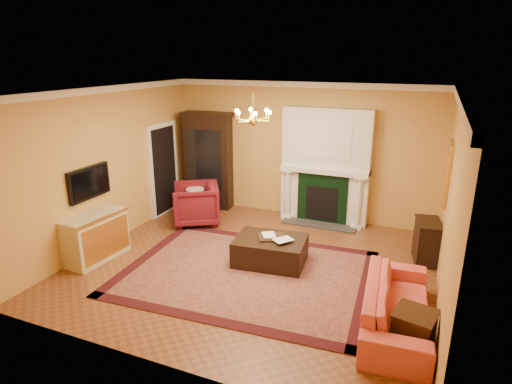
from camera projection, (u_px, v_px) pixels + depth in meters
The scene contains 26 objects.
floor at pixel (253, 266), 7.54m from camera, with size 6.00×5.50×0.02m, color brown.
ceiling at pixel (253, 91), 6.61m from camera, with size 6.00×5.50×0.02m, color silver.
wall_back at pixel (301, 151), 9.50m from camera, with size 6.00×0.02×3.00m, color gold.
wall_front at pixel (154, 251), 4.65m from camera, with size 6.00×0.02×3.00m, color gold.
wall_left at pixel (108, 167), 8.18m from camera, with size 0.02×5.50×3.00m, color gold.
wall_right at pixel (451, 208), 5.97m from camera, with size 0.02×5.50×3.00m, color gold.
fireplace at pixel (325, 169), 9.21m from camera, with size 1.90×0.70×2.50m.
crown_molding at pixel (274, 91), 7.48m from camera, with size 6.00×5.50×0.12m.
doorway at pixel (163, 169), 9.79m from camera, with size 0.08×1.05×2.10m.
tv_panel at pixel (89, 183), 7.67m from camera, with size 0.09×0.95×0.58m.
gilt_mirror at pixel (448, 173), 7.17m from camera, with size 0.06×0.76×1.05m.
chandelier at pixel (253, 117), 6.74m from camera, with size 0.63×0.55×0.53m.
oriental_rug at pixel (247, 273), 7.26m from camera, with size 4.11×3.08×0.02m, color #4C101A.
china_cabinet at pixel (209, 162), 10.19m from camera, with size 1.09×0.50×2.18m, color black.
wingback_armchair at pixel (196, 202), 9.30m from camera, with size 0.95×0.88×0.97m, color maroon.
pedestal_table at pixel (196, 202), 9.54m from camera, with size 0.40×0.40×0.72m.
commode at pixel (95, 237), 7.66m from camera, with size 0.54×1.14×0.85m, color beige.
coral_sofa at pixel (398, 299), 5.73m from camera, with size 2.15×0.63×0.84m, color #D95145.
end_table at pixel (413, 333), 5.29m from camera, with size 0.45×0.45×0.52m, color #351D0E.
console_table at pixel (427, 242), 7.58m from camera, with size 0.38×0.66×0.74m, color black.
leather_ottoman at pixel (270, 250), 7.55m from camera, with size 1.22×0.88×0.45m, color black.
ottoman_tray at pixel (272, 237), 7.51m from camera, with size 0.48×0.37×0.03m, color black.
book_a at pixel (263, 229), 7.46m from camera, with size 0.22×0.03×0.29m, color gray.
book_b at pixel (280, 230), 7.37m from camera, with size 0.23×0.02×0.32m, color gray.
topiary_left at pixel (295, 154), 9.34m from camera, with size 0.16×0.16×0.43m.
topiary_right at pixel (354, 160), 8.87m from camera, with size 0.16×0.16×0.43m.
Camera 1 is at (2.65, -6.24, 3.54)m, focal length 30.00 mm.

